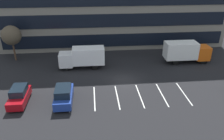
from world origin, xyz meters
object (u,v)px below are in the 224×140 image
box_truck_orange (186,51)px  suv_navy (64,95)px  box_truck_white (83,57)px  suv_maroon (19,96)px  bare_tree (11,35)px

box_truck_orange → suv_navy: size_ratio=1.58×
box_truck_white → suv_navy: box_truck_white is taller
suv_maroon → box_truck_white: bearing=51.9°
suv_maroon → box_truck_orange: bearing=22.4°
suv_navy → bare_tree: bearing=124.2°
box_truck_white → bare_tree: size_ratio=1.19×
suv_maroon → suv_navy: size_ratio=0.93×
box_truck_white → suv_navy: 9.83m
suv_navy → bare_tree: (-9.26, 13.63, 3.25)m
box_truck_orange → bare_tree: bare_tree is taller
box_truck_orange → bare_tree: (-27.81, 3.40, 2.35)m
box_truck_orange → suv_maroon: box_truck_orange is taller
suv_maroon → bare_tree: bearing=107.4°
box_truck_orange → box_truck_white: size_ratio=1.06×
box_truck_white → suv_navy: size_ratio=1.50×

